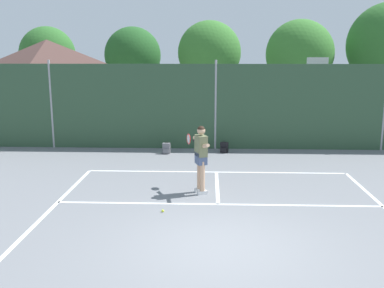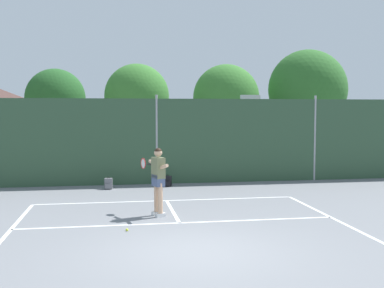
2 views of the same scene
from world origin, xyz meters
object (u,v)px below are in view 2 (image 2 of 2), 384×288
tennis_ball (127,230)px  tennis_player (158,175)px  basketball_hoop (250,123)px  backpack_black (167,181)px  backpack_grey (108,184)px

tennis_ball → tennis_player: bearing=59.6°
basketball_hoop → backpack_black: 5.22m
basketball_hoop → tennis_ball: size_ratio=53.79×
tennis_player → backpack_grey: size_ratio=4.01×
tennis_player → tennis_ball: (-0.88, -1.49, -1.08)m
tennis_ball → backpack_grey: (-0.51, 6.17, 0.16)m
backpack_grey → backpack_black: (2.19, 0.25, 0.00)m
tennis_ball → backpack_grey: bearing=94.8°
backpack_grey → basketball_hoop: bearing=25.2°
basketball_hoop → tennis_player: 9.03m
basketball_hoop → tennis_ball: basketball_hoop is taller
tennis_ball → backpack_black: (1.68, 6.42, 0.16)m
tennis_player → backpack_black: size_ratio=4.01×
tennis_ball → backpack_black: 6.63m
backpack_grey → backpack_black: bearing=6.5°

